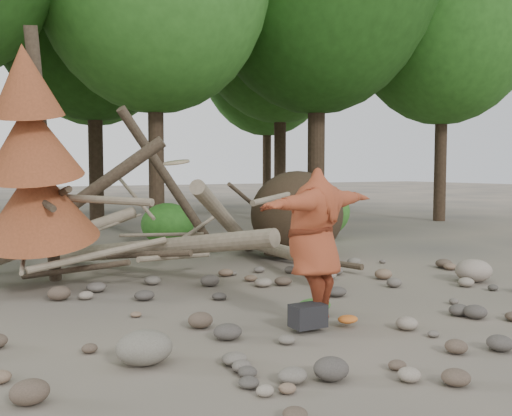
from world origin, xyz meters
TOP-DOWN VIEW (x-y plane):
  - ground at (0.00, 0.00)m, footprint 120.00×120.00m
  - deadfall_pile at (2.02, 4.24)m, footprint 8.55×5.24m
  - dead_conifer at (-3.12, 3.37)m, footprint 2.06×2.16m
  - bush_mid at (0.80, 7.80)m, footprint 1.40×1.40m
  - bush_right at (5.00, 7.00)m, footprint 2.00×2.00m
  - frisbee_thrower at (-0.27, -0.46)m, footprint 3.28×1.52m
  - backpack at (-0.52, -0.68)m, footprint 0.43×0.29m
  - cloth_green at (0.01, -0.06)m, footprint 0.48×0.40m
  - cloth_orange at (0.04, -0.75)m, footprint 0.28×0.23m
  - boulder_front_left at (-2.68, -0.83)m, footprint 0.60×0.54m
  - boulder_mid_right at (3.85, 0.45)m, footprint 0.68×0.61m

SIDE VIEW (x-z plane):
  - ground at x=0.00m, z-range 0.00..0.00m
  - cloth_orange at x=0.04m, z-range 0.00..0.10m
  - cloth_green at x=0.01m, z-range 0.00..0.18m
  - backpack at x=-0.52m, z-range 0.00..0.28m
  - boulder_front_left at x=-2.68m, z-range 0.00..0.36m
  - boulder_mid_right at x=3.85m, z-range 0.00..0.41m
  - bush_mid at x=0.80m, z-range 0.00..1.12m
  - bush_right at x=5.00m, z-range 0.00..1.60m
  - deadfall_pile at x=2.02m, z-range -0.70..2.60m
  - frisbee_thrower at x=-0.27m, z-range 0.03..2.10m
  - dead_conifer at x=-3.12m, z-range -0.06..4.29m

